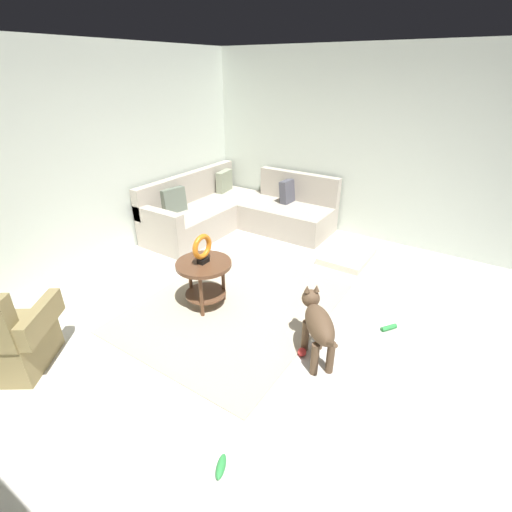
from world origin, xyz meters
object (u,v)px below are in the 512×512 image
(side_table, at_px, (204,273))
(torus_sculpture, at_px, (202,248))
(dog_toy_ball, at_px, (302,352))
(dog_toy_rope, at_px, (389,328))
(sectional_couch, at_px, (236,212))
(dog_bed_mat, at_px, (347,256))
(armchair, at_px, (3,340))
(dog_toy_bone, at_px, (221,466))
(dog, at_px, (318,324))

(side_table, xyz_separation_m, torus_sculpture, (0.00, -0.00, 0.29))
(dog_toy_ball, relative_size, dog_toy_rope, 0.47)
(sectional_couch, relative_size, dog_bed_mat, 2.81)
(sectional_couch, xyz_separation_m, side_table, (-1.96, -1.02, 0.12))
(side_table, height_order, dog_toy_rope, side_table)
(sectional_couch, bearing_deg, dog_toy_ball, -132.52)
(sectional_couch, bearing_deg, armchair, -176.52)
(torus_sculpture, bearing_deg, dog_bed_mat, -25.15)
(dog_toy_bone, bearing_deg, dog_toy_ball, 2.23)
(side_table, xyz_separation_m, dog_bed_mat, (1.95, -0.92, -0.37))
(dog_toy_ball, xyz_separation_m, dog_toy_bone, (-1.28, -0.05, -0.01))
(dog_bed_mat, height_order, dog, dog)
(side_table, relative_size, dog, 0.89)
(torus_sculpture, bearing_deg, armchair, 155.02)
(dog, relative_size, dog_toy_bone, 3.73)
(dog, distance_m, dog_toy_bone, 1.38)
(sectional_couch, distance_m, side_table, 2.21)
(dog, bearing_deg, dog_bed_mat, 61.73)
(sectional_couch, bearing_deg, dog, -130.49)
(torus_sculpture, relative_size, dog_toy_bone, 1.81)
(sectional_couch, distance_m, dog_toy_bone, 4.13)
(dog_bed_mat, bearing_deg, dog_toy_ball, -170.12)
(armchair, relative_size, torus_sculpture, 3.06)
(armchair, distance_m, dog_toy_rope, 3.58)
(dog_bed_mat, xyz_separation_m, dog_toy_bone, (-3.37, -0.42, -0.01))
(dog_bed_mat, bearing_deg, sectional_couch, 89.64)
(torus_sculpture, relative_size, dog, 0.49)
(sectional_couch, height_order, side_table, sectional_couch)
(armchair, distance_m, dog_toy_bone, 2.17)
(armchair, height_order, dog_toy_ball, armchair)
(sectional_couch, bearing_deg, dog_toy_rope, -114.07)
(armchair, height_order, side_table, armchair)
(dog_toy_ball, bearing_deg, dog_toy_bone, -177.77)
(torus_sculpture, bearing_deg, dog_toy_rope, -69.77)
(dog_bed_mat, height_order, dog_toy_ball, dog_bed_mat)
(dog_toy_bone, bearing_deg, dog, -2.43)
(armchair, distance_m, dog_bed_mat, 4.05)
(armchair, height_order, dog_toy_rope, armchair)
(dog_toy_rope, distance_m, dog_toy_bone, 2.17)
(torus_sculpture, distance_m, dog_bed_mat, 2.25)
(sectional_couch, distance_m, torus_sculpture, 2.25)
(dog_bed_mat, xyz_separation_m, dog, (-2.04, -0.47, 0.33))
(torus_sculpture, distance_m, dog_toy_bone, 2.06)
(dog, xyz_separation_m, dog_toy_ball, (-0.05, 0.11, -0.34))
(dog_bed_mat, bearing_deg, armchair, 154.93)
(dog_toy_rope, relative_size, dog_toy_bone, 0.97)
(side_table, relative_size, dog_toy_rope, 3.45)
(armchair, distance_m, dog, 2.72)
(torus_sculpture, height_order, dog_toy_rope, torus_sculpture)
(sectional_couch, relative_size, dog_toy_rope, 12.93)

